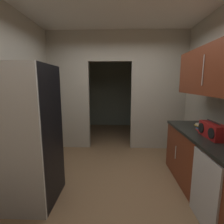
{
  "coord_description": "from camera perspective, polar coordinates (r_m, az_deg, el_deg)",
  "views": [
    {
      "loc": [
        0.03,
        -2.34,
        1.59
      ],
      "look_at": [
        -0.07,
        0.39,
        1.12
      ],
      "focal_mm": 27.11,
      "sensor_mm": 36.0,
      "label": 1
    }
  ],
  "objects": [
    {
      "name": "dishwasher",
      "position": [
        2.3,
        28.55,
        -22.3
      ],
      "size": [
        0.02,
        0.56,
        0.82
      ],
      "color": "#B7BABC",
      "rests_on": "ground"
    },
    {
      "name": "book_stack",
      "position": [
        2.89,
        27.72,
        -4.49
      ],
      "size": [
        0.13,
        0.16,
        0.1
      ],
      "color": "red",
      "rests_on": "lower_cabinet_run"
    },
    {
      "name": "kitchen_overhead_slab",
      "position": [
        3.1,
        1.53,
        32.63
      ],
      "size": [
        3.63,
        7.44,
        0.06
      ],
      "primitive_type": "cube",
      "color": "silver"
    },
    {
      "name": "ground",
      "position": [
        2.82,
        1.16,
        -24.45
      ],
      "size": [
        20.0,
        20.0,
        0.0
      ],
      "primitive_type": "plane",
      "color": "brown"
    },
    {
      "name": "kitchen_partition",
      "position": [
        4.06,
        2.3,
        8.29
      ],
      "size": [
        3.23,
        0.12,
        2.76
      ],
      "color": "#ADA899",
      "rests_on": "ground"
    },
    {
      "name": "boombox",
      "position": [
        2.57,
        30.79,
        -5.38
      ],
      "size": [
        0.18,
        0.42,
        0.22
      ],
      "color": "maroon",
      "rests_on": "lower_cabinet_run"
    },
    {
      "name": "refrigerator",
      "position": [
        2.5,
        -28.04,
        -7.22
      ],
      "size": [
        0.82,
        0.74,
        1.81
      ],
      "color": "black",
      "rests_on": "ground"
    },
    {
      "name": "upper_cabinet_counterside",
      "position": [
        2.59,
        32.03,
        11.85
      ],
      "size": [
        0.36,
        1.68,
        0.64
      ],
      "color": "maroon"
    },
    {
      "name": "lower_cabinet_run",
      "position": [
        2.83,
        29.57,
        -15.5
      ],
      "size": [
        0.64,
        1.87,
        0.88
      ],
      "color": "maroon",
      "rests_on": "ground"
    },
    {
      "name": "adjoining_room_shell",
      "position": [
        5.69,
        1.71,
        7.65
      ],
      "size": [
        3.23,
        2.36,
        2.76
      ],
      "color": "gray",
      "rests_on": "ground"
    }
  ]
}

